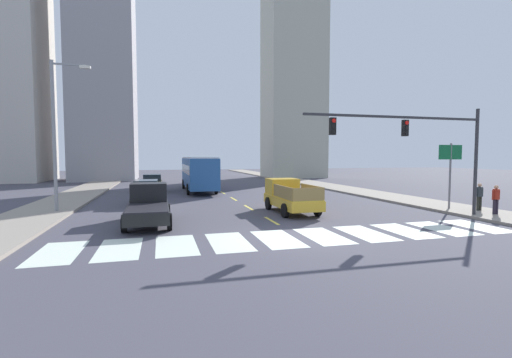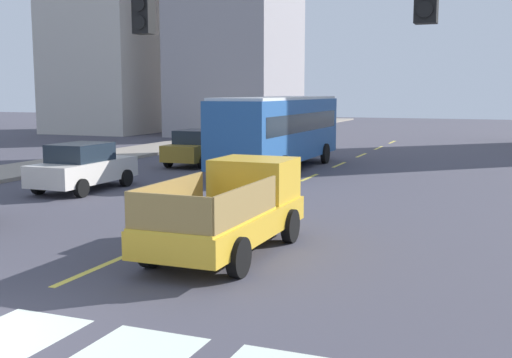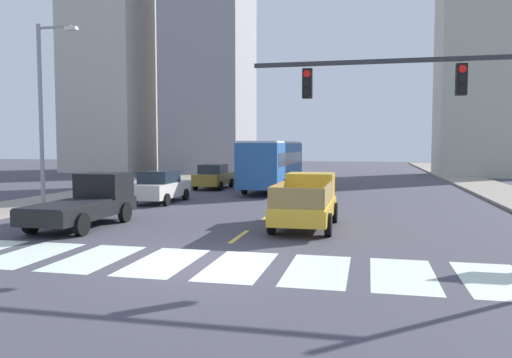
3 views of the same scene
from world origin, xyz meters
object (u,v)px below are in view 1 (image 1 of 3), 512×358
at_px(pedestrian_walking, 496,197).
at_px(direction_sign_green, 450,162).
at_px(pickup_dark, 148,205).
at_px(pickup_stakebed, 289,196).
at_px(sedan_far, 152,183).
at_px(traffic_signal_gantry, 425,140).
at_px(city_bus, 199,171).
at_px(pedestrian_waiting, 479,194).
at_px(streetlight_left, 57,130).
at_px(sedan_mid, 146,192).

bearing_deg(pedestrian_walking, direction_sign_green, 177.16).
distance_m(pickup_dark, direction_sign_green, 18.15).
height_order(pickup_stakebed, sedan_far, pickup_stakebed).
relative_size(pickup_stakebed, traffic_signal_gantry, 0.50).
height_order(pickup_stakebed, city_bus, city_bus).
xyz_separation_m(pickup_dark, traffic_signal_gantry, (14.10, -2.83, 3.33)).
xyz_separation_m(pickup_stakebed, pedestrian_waiting, (10.83, -3.45, 0.18)).
xyz_separation_m(pickup_dark, streetlight_left, (-5.25, 4.79, 4.05)).
bearing_deg(sedan_mid, direction_sign_green, -22.14).
xyz_separation_m(city_bus, streetlight_left, (-9.45, -11.19, 3.02)).
height_order(sedan_far, sedan_mid, same).
distance_m(sedan_far, pedestrian_walking, 27.09).
bearing_deg(traffic_signal_gantry, city_bus, 117.76).
height_order(pickup_stakebed, sedan_mid, pickup_stakebed).
relative_size(city_bus, traffic_signal_gantry, 1.04).
bearing_deg(streetlight_left, sedan_far, 66.12).
distance_m(sedan_mid, pedestrian_walking, 21.94).
xyz_separation_m(sedan_far, sedan_mid, (-0.26, -8.68, 0.00)).
distance_m(sedan_far, pedestrian_waiting, 26.36).
distance_m(pickup_dark, traffic_signal_gantry, 14.76).
xyz_separation_m(traffic_signal_gantry, pedestrian_walking, (4.62, -0.26, -3.14)).
bearing_deg(pickup_dark, city_bus, 76.95).
xyz_separation_m(pickup_dark, sedan_mid, (-0.38, 7.69, -0.06)).
height_order(pickup_dark, city_bus, city_bus).
height_order(pickup_stakebed, pedestrian_waiting, pickup_stakebed).
distance_m(traffic_signal_gantry, direction_sign_green, 4.73).
relative_size(traffic_signal_gantry, pedestrian_walking, 6.34).
bearing_deg(city_bus, sedan_mid, -117.13).
bearing_deg(pedestrian_waiting, pickup_stakebed, 138.57).
bearing_deg(pickup_dark, sedan_mid, 94.52).
height_order(pickup_stakebed, traffic_signal_gantry, traffic_signal_gantry).
height_order(direction_sign_green, pedestrian_walking, direction_sign_green).
bearing_deg(pickup_stakebed, sedan_mid, 147.97).
distance_m(pickup_stakebed, city_bus, 14.86).
bearing_deg(city_bus, pickup_dark, -102.93).
xyz_separation_m(sedan_mid, pedestrian_waiting, (19.41, -9.43, 0.26)).
relative_size(traffic_signal_gantry, streetlight_left, 1.16).
xyz_separation_m(pickup_dark, pedestrian_walking, (18.72, -3.09, 0.20)).
distance_m(traffic_signal_gantry, streetlight_left, 20.81).
distance_m(sedan_far, traffic_signal_gantry, 24.14).
bearing_deg(traffic_signal_gantry, pickup_stakebed, 142.37).
bearing_deg(city_bus, pedestrian_waiting, -48.28).
distance_m(pickup_dark, sedan_mid, 7.70).
distance_m(sedan_mid, direction_sign_green, 20.26).
distance_m(streetlight_left, pedestrian_walking, 25.52).
height_order(pickup_dark, streetlight_left, streetlight_left).
relative_size(direction_sign_green, pedestrian_waiting, 2.56).
bearing_deg(direction_sign_green, sedan_mid, 156.03).
bearing_deg(pickup_stakebed, city_bus, 108.50).
distance_m(streetlight_left, pedestrian_waiting, 25.44).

